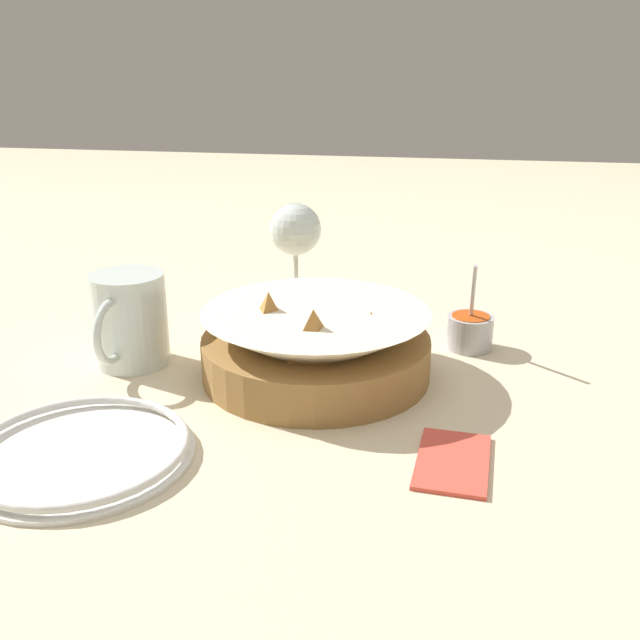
{
  "coord_description": "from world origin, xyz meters",
  "views": [
    {
      "loc": [
        0.69,
        0.15,
        0.34
      ],
      "look_at": [
        -0.04,
        0.0,
        0.07
      ],
      "focal_mm": 40.0,
      "sensor_mm": 36.0,
      "label": 1
    }
  ],
  "objects": [
    {
      "name": "sauce_cup",
      "position": [
        -0.15,
        0.17,
        0.02
      ],
      "size": [
        0.07,
        0.06,
        0.12
      ],
      "color": "#B7B7BC",
      "rests_on": "ground_plane"
    },
    {
      "name": "beer_mug",
      "position": [
        -0.03,
        -0.22,
        0.05
      ],
      "size": [
        0.13,
        0.09,
        0.11
      ],
      "color": "silver",
      "rests_on": "ground_plane"
    },
    {
      "name": "wine_glass",
      "position": [
        -0.24,
        -0.07,
        0.11
      ],
      "size": [
        0.07,
        0.07,
        0.16
      ],
      "color": "silver",
      "rests_on": "ground_plane"
    },
    {
      "name": "side_plate",
      "position": [
        0.18,
        -0.17,
        0.01
      ],
      "size": [
        0.21,
        0.21,
        0.01
      ],
      "color": "white",
      "rests_on": "ground_plane"
    },
    {
      "name": "food_basket",
      "position": [
        -0.04,
        0.0,
        0.04
      ],
      "size": [
        0.26,
        0.26,
        0.1
      ],
      "color": "olive",
      "rests_on": "ground_plane"
    },
    {
      "name": "napkin",
      "position": [
        0.12,
        0.16,
        0.0
      ],
      "size": [
        0.11,
        0.07,
        0.01
      ],
      "color": "#DB4C3D",
      "rests_on": "ground_plane"
    },
    {
      "name": "ground_plane",
      "position": [
        0.0,
        0.0,
        0.0
      ],
      "size": [
        4.0,
        4.0,
        0.0
      ],
      "primitive_type": "plane",
      "color": "beige"
    }
  ]
}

